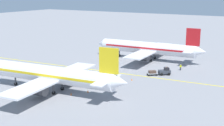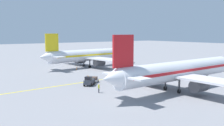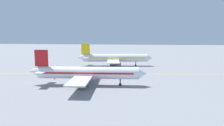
{
  "view_description": "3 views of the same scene",
  "coord_description": "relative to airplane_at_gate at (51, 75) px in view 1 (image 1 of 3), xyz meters",
  "views": [
    {
      "loc": [
        -68.29,
        -42.89,
        21.25
      ],
      "look_at": [
        1.52,
        -1.16,
        2.12
      ],
      "focal_mm": 50.0,
      "sensor_mm": 36.0,
      "label": 1
    },
    {
      "loc": [
        50.56,
        -42.46,
        10.97
      ],
      "look_at": [
        -5.04,
        -1.88,
        2.85
      ],
      "focal_mm": 42.0,
      "sensor_mm": 36.0,
      "label": 2
    },
    {
      "loc": [
        81.51,
        10.11,
        15.75
      ],
      "look_at": [
        2.77,
        2.02,
        4.58
      ],
      "focal_mm": 35.0,
      "sensor_mm": 36.0,
      "label": 3
    }
  ],
  "objects": [
    {
      "name": "apron_yellow_centreline",
      "position": [
        20.25,
        -0.82,
        -3.71
      ],
      "size": [
        8.94,
        119.72,
        0.01
      ],
      "primitive_type": "cube",
      "rotation": [
        0.0,
        0.0,
        0.07
      ],
      "color": "yellow",
      "rests_on": "ground"
    },
    {
      "name": "traffic_cone_mid_apron",
      "position": [
        16.19,
        -10.87,
        -3.43
      ],
      "size": [
        0.32,
        0.32,
        0.55
      ],
      "primitive_type": "cone",
      "color": "orange",
      "rests_on": "ground"
    },
    {
      "name": "ground_crew_worker",
      "position": [
        31.69,
        -17.69,
        -2.8
      ],
      "size": [
        0.46,
        0.42,
        1.68
      ],
      "color": "#23232D",
      "rests_on": "ground"
    },
    {
      "name": "airplane_adjacent_stand",
      "position": [
        38.95,
        -4.79,
        0.0
      ],
      "size": [
        28.21,
        35.51,
        10.6
      ],
      "color": "white",
      "rests_on": "ground"
    },
    {
      "name": "airplane_at_gate",
      "position": [
        0.0,
        0.0,
        0.0
      ],
      "size": [
        28.37,
        35.55,
        10.6
      ],
      "color": "white",
      "rests_on": "ground"
    },
    {
      "name": "ground_plane",
      "position": [
        20.25,
        -0.82,
        -3.71
      ],
      "size": [
        400.0,
        400.0,
        0.0
      ],
      "primitive_type": "plane",
      "color": "gray"
    },
    {
      "name": "traffic_cone_near_nose",
      "position": [
        0.17,
        -5.03,
        -3.43
      ],
      "size": [
        0.32,
        0.32,
        0.55
      ],
      "primitive_type": "cone",
      "color": "orange",
      "rests_on": "ground"
    },
    {
      "name": "baggage_cart_trailing",
      "position": [
        22.95,
        -13.23,
        -2.95
      ],
      "size": [
        2.75,
        2.89,
        1.24
      ],
      "color": "gray",
      "rests_on": "ground"
    },
    {
      "name": "baggage_tug_dark",
      "position": [
        25.08,
        -15.75,
        -2.81
      ],
      "size": [
        3.08,
        3.26,
        2.11
      ],
      "color": "#333842",
      "rests_on": "ground"
    },
    {
      "name": "traffic_cone_by_wingtip",
      "position": [
        3.42,
        -6.98,
        -3.43
      ],
      "size": [
        0.32,
        0.32,
        0.55
      ],
      "primitive_type": "cone",
      "color": "orange",
      "rests_on": "ground"
    }
  ]
}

